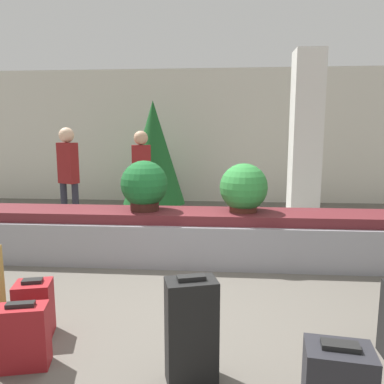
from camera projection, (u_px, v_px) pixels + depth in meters
The scene contains 12 objects.
ground_plane at pixel (179, 315), 3.47m from camera, with size 18.00×18.00×0.00m, color #59544C.
back_wall at pixel (207, 136), 9.10m from camera, with size 18.00×0.06×3.20m.
carousel at pixel (192, 237), 4.94m from camera, with size 6.36×0.82×0.67m.
pillar at pixel (305, 137), 7.13m from camera, with size 0.54×0.54×3.20m.
suitcase_1 at pixel (23, 337), 2.67m from camera, with size 0.38×0.26×0.49m.
suitcase_6 at pixel (34, 309), 3.09m from camera, with size 0.34×0.30×0.49m.
suitcase_7 at pixel (191, 331), 2.49m from camera, with size 0.38×0.29×0.76m.
potted_plant_0 at pixel (144, 186), 4.89m from camera, with size 0.61×0.61×0.66m.
potted_plant_1 at pixel (244, 189), 4.82m from camera, with size 0.62×0.62×0.63m.
traveler_0 at pixel (142, 171), 6.40m from camera, with size 0.35×0.25×1.72m.
traveler_1 at pixel (68, 170), 6.22m from camera, with size 0.37×0.30×1.77m.
decorated_tree at pixel (154, 153), 7.94m from camera, with size 1.33×1.33×2.36m.
Camera 1 is at (0.38, -3.23, 1.67)m, focal length 35.00 mm.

